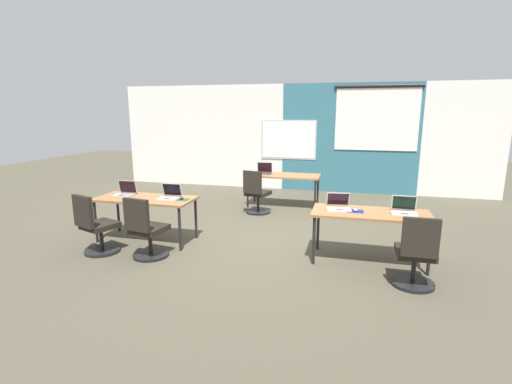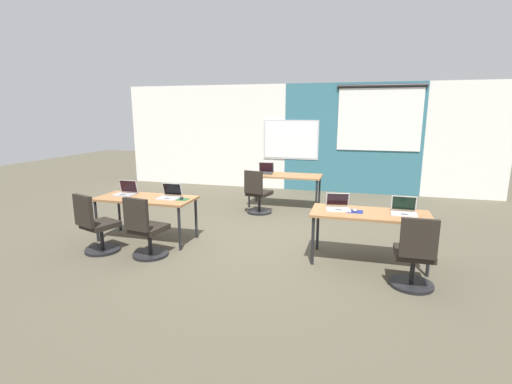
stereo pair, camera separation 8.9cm
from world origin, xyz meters
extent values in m
plane|color=#4C4738|center=(0.00, 0.00, 0.00)|extent=(24.00, 24.00, 0.00)
cube|color=silver|center=(0.00, 4.20, 1.40)|extent=(10.00, 0.20, 2.80)
cube|color=#336B7A|center=(1.34, 4.09, 1.40)|extent=(3.45, 0.01, 2.80)
cube|color=#B7B7BC|center=(-0.23, 4.09, 1.35)|extent=(1.48, 0.02, 1.04)
cube|color=white|center=(-0.23, 4.08, 1.35)|extent=(1.40, 0.02, 0.96)
cube|color=white|center=(1.99, 4.08, 1.89)|extent=(2.00, 0.02, 1.52)
cylinder|color=black|center=(1.99, 4.08, 2.70)|extent=(2.10, 0.10, 0.10)
cube|color=olive|center=(-1.75, -0.60, 0.70)|extent=(1.60, 0.70, 0.04)
cylinder|color=black|center=(-2.49, -0.90, 0.34)|extent=(0.04, 0.04, 0.68)
cylinder|color=black|center=(-1.01, -0.90, 0.34)|extent=(0.04, 0.04, 0.68)
cylinder|color=black|center=(-2.49, -0.30, 0.34)|extent=(0.04, 0.04, 0.68)
cylinder|color=black|center=(-1.01, -0.30, 0.34)|extent=(0.04, 0.04, 0.68)
cube|color=olive|center=(1.75, -0.60, 0.70)|extent=(1.60, 0.70, 0.04)
cylinder|color=black|center=(1.01, -0.90, 0.34)|extent=(0.04, 0.04, 0.68)
cylinder|color=black|center=(2.49, -0.90, 0.34)|extent=(0.04, 0.04, 0.68)
cylinder|color=black|center=(1.01, -0.30, 0.34)|extent=(0.04, 0.04, 0.68)
cylinder|color=black|center=(2.49, -0.30, 0.34)|extent=(0.04, 0.04, 0.68)
cube|color=olive|center=(0.00, 2.20, 0.70)|extent=(1.60, 0.70, 0.04)
cylinder|color=black|center=(-0.74, 1.90, 0.34)|extent=(0.04, 0.04, 0.68)
cylinder|color=black|center=(0.74, 1.90, 0.34)|extent=(0.04, 0.04, 0.68)
cylinder|color=black|center=(-0.74, 2.50, 0.34)|extent=(0.04, 0.04, 0.68)
cylinder|color=black|center=(0.74, 2.50, 0.34)|extent=(0.04, 0.04, 0.68)
cube|color=silver|center=(1.32, -0.58, 0.73)|extent=(0.36, 0.28, 0.02)
cube|color=#4C4C4F|center=(1.32, -0.63, 0.74)|extent=(0.10, 0.07, 0.00)
cube|color=silver|center=(1.29, -0.43, 0.84)|extent=(0.34, 0.14, 0.21)
cube|color=black|center=(1.29, -0.43, 0.84)|extent=(0.31, 0.12, 0.18)
cube|color=navy|center=(1.54, -0.61, 0.72)|extent=(0.22, 0.19, 0.00)
ellipsoid|color=#B2B2B7|center=(1.54, -0.61, 0.74)|extent=(0.07, 0.11, 0.03)
cube|color=silver|center=(2.19, -0.59, 0.73)|extent=(0.34, 0.24, 0.02)
cube|color=#4C4C4F|center=(2.19, -0.64, 0.74)|extent=(0.09, 0.06, 0.00)
cube|color=silver|center=(2.19, -0.44, 0.84)|extent=(0.33, 0.08, 0.21)
cube|color=black|center=(2.19, -0.45, 0.85)|extent=(0.30, 0.06, 0.19)
cylinder|color=black|center=(2.26, -1.24, 0.02)|extent=(0.52, 0.52, 0.04)
cylinder|color=black|center=(2.26, -1.24, 0.21)|extent=(0.06, 0.06, 0.34)
cube|color=black|center=(2.26, -1.24, 0.42)|extent=(0.44, 0.44, 0.08)
cube|color=black|center=(2.26, -1.49, 0.69)|extent=(0.40, 0.06, 0.46)
sphere|color=black|center=(2.26, -1.00, 0.02)|extent=(0.04, 0.04, 0.04)
sphere|color=black|center=(2.48, -1.31, 0.02)|extent=(0.04, 0.04, 0.04)
sphere|color=black|center=(2.04, -1.31, 0.02)|extent=(0.04, 0.04, 0.04)
cube|color=#9E9EA3|center=(-2.18, -0.55, 0.73)|extent=(0.33, 0.23, 0.02)
cube|color=#4C4C4F|center=(-2.18, -0.61, 0.74)|extent=(0.09, 0.06, 0.00)
cube|color=#9E9EA3|center=(-2.18, -0.42, 0.85)|extent=(0.33, 0.06, 0.22)
cube|color=black|center=(-2.18, -0.42, 0.85)|extent=(0.30, 0.04, 0.19)
cylinder|color=black|center=(-2.13, -1.25, 0.02)|extent=(0.52, 0.52, 0.04)
cylinder|color=black|center=(-2.13, -1.25, 0.21)|extent=(0.06, 0.06, 0.34)
cube|color=black|center=(-2.13, -1.25, 0.42)|extent=(0.56, 0.56, 0.08)
cube|color=black|center=(-2.21, -1.49, 0.69)|extent=(0.40, 0.19, 0.46)
sphere|color=black|center=(-2.06, -1.03, 0.02)|extent=(0.04, 0.04, 0.04)
sphere|color=black|center=(-1.94, -1.39, 0.02)|extent=(0.04, 0.04, 0.04)
sphere|color=black|center=(-2.37, -1.25, 0.02)|extent=(0.04, 0.04, 0.04)
cube|color=#B7B7BC|center=(-1.35, -0.59, 0.73)|extent=(0.34, 0.24, 0.02)
cube|color=#4C4C4F|center=(-1.34, -0.64, 0.74)|extent=(0.09, 0.06, 0.00)
cube|color=#B7B7BC|center=(-1.35, -0.44, 0.84)|extent=(0.33, 0.08, 0.21)
cube|color=black|center=(-1.35, -0.44, 0.84)|extent=(0.30, 0.07, 0.19)
cube|color=#23512D|center=(-1.12, -0.58, 0.72)|extent=(0.22, 0.19, 0.00)
ellipsoid|color=black|center=(-1.12, -0.58, 0.74)|extent=(0.07, 0.11, 0.03)
cylinder|color=black|center=(-1.33, -1.22, 0.02)|extent=(0.52, 0.52, 0.04)
cylinder|color=black|center=(-1.33, -1.22, 0.21)|extent=(0.06, 0.06, 0.34)
cube|color=black|center=(-1.33, -1.22, 0.42)|extent=(0.50, 0.50, 0.08)
cube|color=black|center=(-1.37, -1.46, 0.69)|extent=(0.40, 0.12, 0.46)
sphere|color=black|center=(-1.30, -0.99, 0.02)|extent=(0.04, 0.04, 0.04)
sphere|color=black|center=(-1.12, -1.32, 0.02)|extent=(0.04, 0.04, 0.04)
sphere|color=black|center=(-1.56, -1.26, 0.02)|extent=(0.04, 0.04, 0.04)
cube|color=#333338|center=(-0.45, 2.22, 0.73)|extent=(0.35, 0.25, 0.02)
cube|color=#4C4C4F|center=(-0.45, 2.17, 0.74)|extent=(0.09, 0.07, 0.00)
cube|color=#333338|center=(-0.46, 2.35, 0.85)|extent=(0.33, 0.07, 0.22)
cube|color=black|center=(-0.46, 2.35, 0.85)|extent=(0.30, 0.05, 0.19)
cylinder|color=black|center=(-0.41, 1.54, 0.02)|extent=(0.52, 0.52, 0.04)
cylinder|color=black|center=(-0.41, 1.54, 0.21)|extent=(0.06, 0.06, 0.34)
cube|color=black|center=(-0.41, 1.54, 0.42)|extent=(0.53, 0.53, 0.08)
cube|color=black|center=(-0.47, 1.29, 0.69)|extent=(0.40, 0.15, 0.46)
sphere|color=black|center=(-0.35, 1.76, 0.02)|extent=(0.04, 0.04, 0.04)
sphere|color=black|center=(-0.21, 1.41, 0.02)|extent=(0.04, 0.04, 0.04)
sphere|color=black|center=(-0.64, 1.52, 0.02)|extent=(0.04, 0.04, 0.04)
camera|label=1|loc=(1.47, -5.83, 2.08)|focal=26.16mm
camera|label=2|loc=(1.56, -5.80, 2.08)|focal=26.16mm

